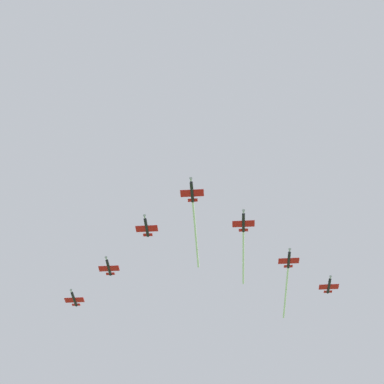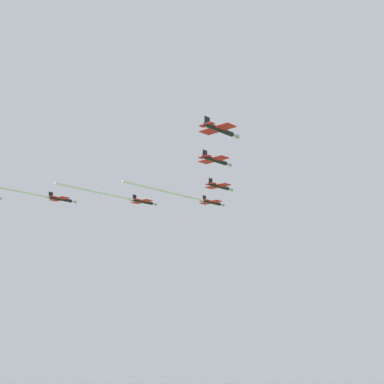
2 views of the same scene
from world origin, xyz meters
name	(u,v)px [view 1 (image 1 of 2)]	position (x,y,z in m)	size (l,w,h in m)	color
jet_lead	(194,216)	(3.97, -10.89, 142.05)	(33.99, 35.02, 2.38)	black
jet_port_inner	(243,241)	(27.09, -12.49, 142.25)	(30.67, 31.59, 2.38)	black
jet_starboard_inner	(146,227)	(-5.52, 4.76, 141.86)	(9.47, 9.67, 2.38)	black
jet_port_outer	(287,278)	(56.47, -7.64, 142.21)	(33.08, 34.07, 2.38)	black
jet_starboard_outer	(109,267)	(-2.57, 33.25, 141.89)	(9.47, 9.67, 2.38)	black
jet_center_rear	(329,286)	(74.36, -14.63, 143.05)	(9.47, 9.67, 2.38)	black
jet_port_trail	(74,299)	(-1.94, 59.34, 141.06)	(9.47, 9.67, 2.38)	black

